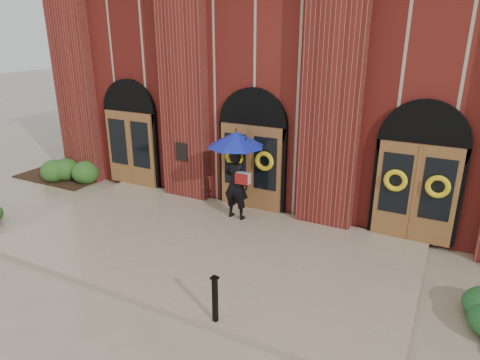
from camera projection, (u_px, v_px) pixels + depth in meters
The scene contains 6 objects.
ground at pixel (203, 251), 10.66m from camera, with size 90.00×90.00×0.00m, color gray.
landing at pixel (206, 246), 10.76m from camera, with size 10.00×5.30×0.15m, color tan.
church_building at pixel (318, 75), 16.83m from camera, with size 16.20×12.53×7.00m.
man_with_umbrella at pixel (236, 159), 11.61m from camera, with size 1.61×1.61×2.49m.
metal_post at pixel (215, 298), 7.72m from camera, with size 0.15×0.15×0.93m.
hedge_wall_left at pixel (56, 169), 15.65m from camera, with size 2.93×1.17×0.75m, color #27511B.
Camera 1 is at (5.14, -7.97, 5.25)m, focal length 32.00 mm.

